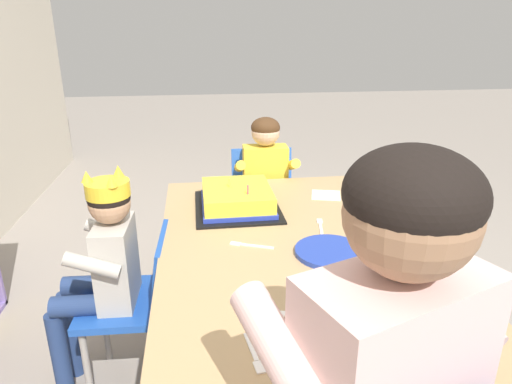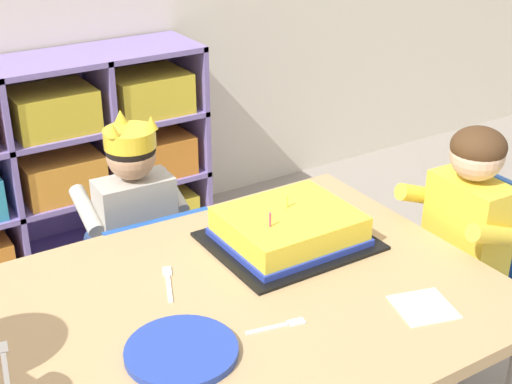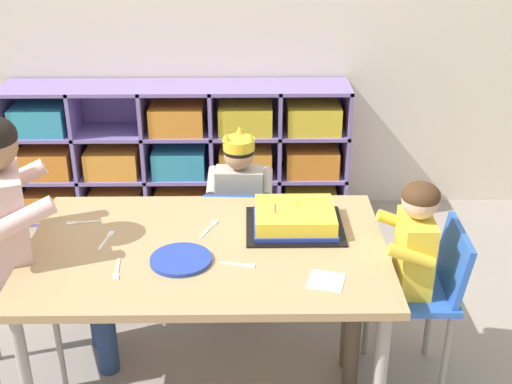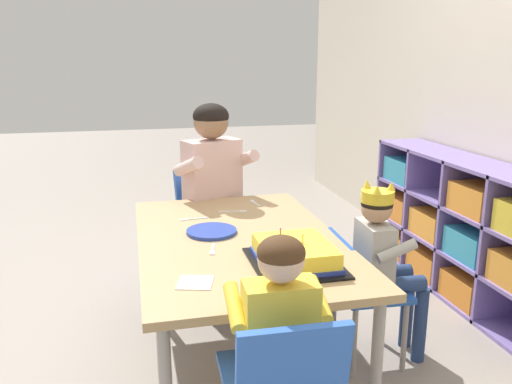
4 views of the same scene
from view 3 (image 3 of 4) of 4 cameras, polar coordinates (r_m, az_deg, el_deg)
name	(u,v)px [view 3 (image 3 of 4)]	position (r m, az deg, el deg)	size (l,w,h in m)	color
ground	(211,371)	(2.82, -3.82, -14.93)	(16.00, 16.00, 0.00)	gray
storage_cubby_shelf	(180,157)	(3.82, -6.51, 3.01)	(1.89, 0.30, 0.78)	#7F6BB2
activity_table	(207,257)	(2.50, -4.18, -5.53)	(1.32, 0.84, 0.59)	tan
classroom_chair_blue	(239,232)	(3.04, -1.44, -3.40)	(0.33, 0.32, 0.59)	#1E4CA8
child_with_crown	(240,192)	(3.05, -1.37, 0.01)	(0.30, 0.31, 0.82)	#B2ADA3
classroom_chair_adult_side	(0,279)	(2.69, -20.90, -6.91)	(0.41, 0.42, 0.72)	blue
adult_helper_seated	(23,222)	(2.58, -19.22, -2.40)	(0.48, 0.46, 1.09)	beige
classroom_chair_guest_side	(423,288)	(2.61, 14.02, -7.89)	(0.34, 0.34, 0.67)	blue
guest_at_table_side	(400,258)	(2.53, 12.11, -5.50)	(0.31, 0.30, 0.85)	yellow
birthday_cake_on_tray	(295,219)	(2.59, 3.31, -2.32)	(0.37, 0.32, 0.12)	black
paper_plate_stack	(181,260)	(2.39, -6.40, -5.73)	(0.22, 0.22, 0.01)	#233DA3
paper_napkin_square	(326,281)	(2.29, 6.00, -7.53)	(0.12, 0.12, 0.00)	white
fork_near_child_seat	(210,228)	(2.60, -3.94, -3.05)	(0.07, 0.14, 0.00)	white
fork_beside_plate_stack	(107,239)	(2.58, -12.58, -3.93)	(0.04, 0.14, 0.00)	white
fork_by_napkin	(117,271)	(2.38, -11.73, -6.56)	(0.03, 0.13, 0.00)	white
fork_at_table_front_edge	(240,265)	(2.36, -1.38, -6.19)	(0.13, 0.04, 0.00)	white
fork_near_cake_tray	(81,222)	(2.72, -14.67, -2.52)	(0.13, 0.03, 0.00)	white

